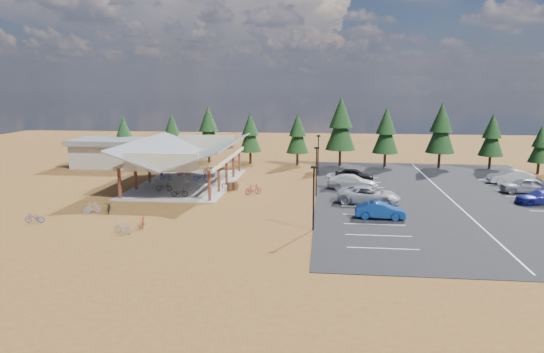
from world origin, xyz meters
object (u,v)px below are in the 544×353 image
(bike_pavilion, at_px, (187,151))
(lamp_post_1, at_px, (316,168))
(bike_11, at_px, (143,221))
(outbuilding, at_px, (113,152))
(bike_8, at_px, (109,207))
(bike_4, at_px, (180,193))
(bike_7, at_px, (209,170))
(bike_2, at_px, (166,176))
(bike_15, at_px, (253,189))
(car_9, at_px, (511,177))
(bike_13, at_px, (123,228))
(bike_9, at_px, (92,208))
(lamp_post_2, at_px, (318,152))
(lamp_post_0, at_px, (314,193))
(car_2, at_px, (369,195))
(car_4, at_px, (354,175))
(car_7, at_px, (540,197))
(bike_6, at_px, (201,177))
(bike_5, at_px, (191,185))
(car_1, at_px, (380,210))
(bike_16, at_px, (230,185))
(bike_3, at_px, (184,171))
(car_8, at_px, (525,185))
(bike_10, at_px, (35,218))
(car_3, at_px, (353,182))
(bike_1, at_px, (153,184))
(bike_0, at_px, (164,187))
(trash_bin_1, at_px, (235,186))
(trash_bin_0, at_px, (230,186))

(bike_pavilion, height_order, lamp_post_1, lamp_post_1)
(bike_11, bearing_deg, bike_pavilion, 76.13)
(outbuilding, xyz_separation_m, bike_8, (10.58, -24.55, -1.52))
(bike_4, relative_size, bike_7, 0.96)
(bike_2, relative_size, bike_15, 0.87)
(bike_11, distance_m, car_9, 41.90)
(bike_13, relative_size, bike_15, 0.85)
(bike_9, height_order, car_9, car_9)
(lamp_post_2, bearing_deg, bike_15, -119.27)
(lamp_post_2, xyz_separation_m, bike_2, (-18.16, -5.53, -2.46))
(lamp_post_0, bearing_deg, car_2, 61.32)
(lamp_post_2, height_order, bike_11, lamp_post_2)
(car_4, relative_size, car_7, 0.99)
(bike_pavilion, relative_size, bike_6, 10.28)
(bike_5, bearing_deg, bike_15, -92.68)
(bike_pavilion, relative_size, bike_5, 10.42)
(bike_11, relative_size, car_1, 0.37)
(bike_2, relative_size, car_7, 0.34)
(bike_16, distance_m, car_7, 31.24)
(lamp_post_2, bearing_deg, bike_13, -118.89)
(outbuilding, xyz_separation_m, bike_3, (12.17, -6.45, -1.40))
(car_1, distance_m, car_7, 17.36)
(lamp_post_2, height_order, bike_8, lamp_post_2)
(lamp_post_0, bearing_deg, bike_9, 171.25)
(outbuilding, bearing_deg, bike_16, -34.49)
(bike_16, xyz_separation_m, car_8, (31.49, 1.26, 0.38))
(bike_9, xyz_separation_m, car_9, (42.12, 17.74, 0.37))
(bike_pavilion, height_order, bike_4, bike_pavilion)
(bike_13, distance_m, bike_15, 16.74)
(bike_10, relative_size, car_2, 0.27)
(outbuilding, height_order, car_3, outbuilding)
(lamp_post_1, xyz_separation_m, car_1, (5.63, -8.07, -2.23))
(lamp_post_2, height_order, bike_7, lamp_post_2)
(bike_10, distance_m, car_3, 31.61)
(bike_3, distance_m, bike_4, 12.06)
(bike_1, relative_size, bike_7, 1.06)
(outbuilding, height_order, car_1, outbuilding)
(bike_8, bearing_deg, car_3, 7.40)
(lamp_post_2, distance_m, bike_0, 20.21)
(lamp_post_2, distance_m, trash_bin_1, 13.47)
(trash_bin_1, distance_m, bike_3, 10.81)
(bike_15, bearing_deg, lamp_post_2, -58.34)
(bike_5, xyz_separation_m, bike_16, (4.11, 1.33, -0.18))
(bike_pavilion, xyz_separation_m, lamp_post_1, (15.00, -5.00, -0.85))
(car_2, bearing_deg, lamp_post_1, 71.80)
(bike_7, bearing_deg, outbuilding, 85.39)
(trash_bin_0, bearing_deg, car_8, 3.57)
(car_7, bearing_deg, bike_6, -112.56)
(bike_5, xyz_separation_m, bike_9, (-6.19, -10.23, -0.17))
(lamp_post_1, distance_m, car_4, 9.56)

